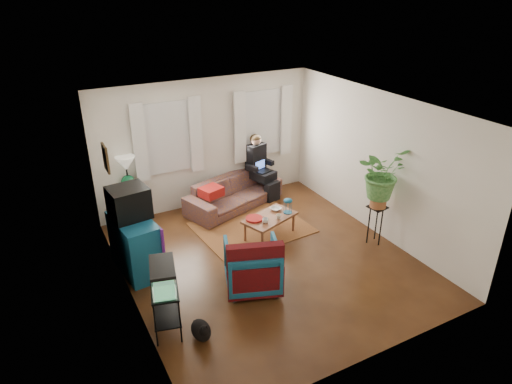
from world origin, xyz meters
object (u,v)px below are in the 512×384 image
sofa (234,189)px  aquarium_stand (166,309)px  armchair (252,264)px  dresser (135,245)px  plant_stand (375,225)px  side_table (131,205)px  coffee_table (270,226)px

sofa → aquarium_stand: 3.73m
aquarium_stand → armchair: size_ratio=0.84×
sofa → dresser: bearing=-168.9°
aquarium_stand → plant_stand: plant_stand is taller
side_table → dresser: size_ratio=0.69×
dresser → armchair: (1.44, -1.25, -0.05)m
armchair → plant_stand: (2.51, 0.11, -0.05)m
sofa → coffee_table: bearing=-105.7°
coffee_table → aquarium_stand: bearing=-167.6°
aquarium_stand → plant_stand: (3.96, 0.43, 0.01)m
side_table → armchair: bearing=-69.3°
sofa → plant_stand: sofa is taller
dresser → plant_stand: 4.11m
dresser → plant_stand: dresser is taller
coffee_table → plant_stand: 1.87m
side_table → plant_stand: 4.57m
sofa → armchair: (-0.92, -2.56, 0.00)m
aquarium_stand → plant_stand: bearing=20.8°
dresser → aquarium_stand: dresser is taller
dresser → plant_stand: bearing=-23.2°
sofa → coffee_table: 1.41m
side_table → armchair: armchair is taller
sofa → dresser: (-2.36, -1.31, 0.06)m
sofa → armchair: armchair is taller
side_table → coffee_table: size_ratio=0.72×
dresser → plant_stand: (3.95, -1.15, -0.11)m
armchair → plant_stand: bearing=-157.9°
aquarium_stand → armchair: 1.49m
coffee_table → plant_stand: bearing=-53.6°
coffee_table → armchair: bearing=-148.9°
dresser → side_table: bearing=71.3°
aquarium_stand → coffee_table: 2.84m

